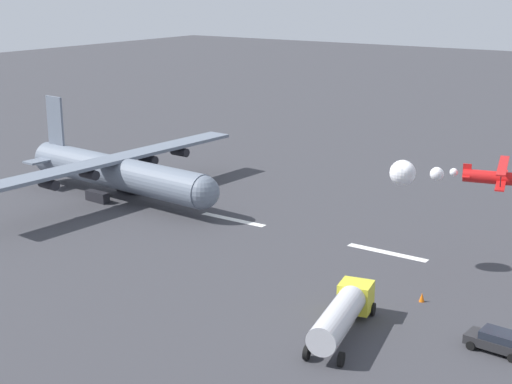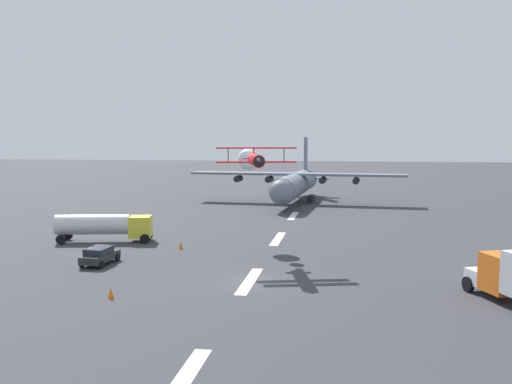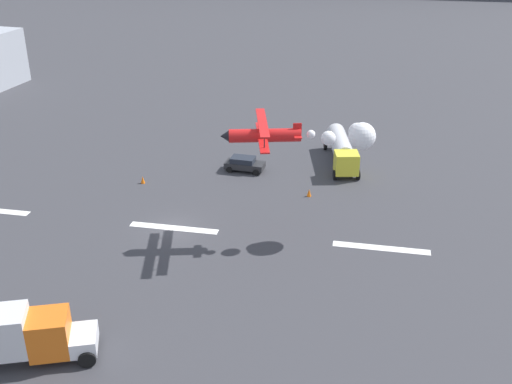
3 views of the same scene
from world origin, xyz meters
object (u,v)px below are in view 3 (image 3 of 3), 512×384
(stunt_biplane_red, at_px, (324,135))
(fuel_tanker_truck, at_px, (341,149))
(traffic_cone_far, at_px, (309,193))
(traffic_cone_near, at_px, (143,180))
(airport_staff_sedan, at_px, (244,164))

(stunt_biplane_red, xyz_separation_m, fuel_tanker_truck, (0.74, 15.69, -7.09))
(traffic_cone_far, bearing_deg, fuel_tanker_truck, 74.81)
(traffic_cone_far, bearing_deg, traffic_cone_near, -179.31)
(airport_staff_sedan, bearing_deg, stunt_biplane_red, -51.82)
(stunt_biplane_red, height_order, airport_staff_sedan, stunt_biplane_red)
(fuel_tanker_truck, height_order, traffic_cone_far, fuel_tanker_truck)
(fuel_tanker_truck, bearing_deg, stunt_biplane_red, -92.72)
(traffic_cone_near, bearing_deg, airport_staff_sedan, 28.71)
(fuel_tanker_truck, relative_size, airport_staff_sedan, 2.38)
(airport_staff_sedan, distance_m, traffic_cone_far, 9.04)
(airport_staff_sedan, height_order, traffic_cone_far, airport_staff_sedan)
(airport_staff_sedan, relative_size, traffic_cone_far, 5.68)
(airport_staff_sedan, height_order, traffic_cone_near, airport_staff_sedan)
(fuel_tanker_truck, xyz_separation_m, traffic_cone_far, (-2.43, -8.95, -1.38))
(stunt_biplane_red, xyz_separation_m, traffic_cone_far, (-1.69, 6.74, -8.46))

